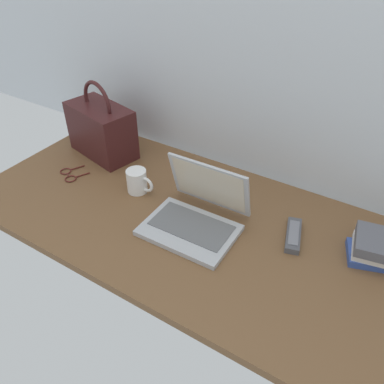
{
  "coord_description": "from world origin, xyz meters",
  "views": [
    {
      "loc": [
        0.58,
        -0.89,
        0.93
      ],
      "look_at": [
        0.03,
        0.0,
        0.15
      ],
      "focal_mm": 36.46,
      "sensor_mm": 36.0,
      "label": 1
    }
  ],
  "objects_px": {
    "remote_control_near": "(293,235)",
    "eyeglasses": "(69,175)",
    "coffee_mug": "(138,181)",
    "book_stack": "(381,250)",
    "laptop": "(196,214)",
    "handbag": "(101,129)"
  },
  "relations": [
    {
      "from": "remote_control_near",
      "to": "eyeglasses",
      "type": "xyz_separation_m",
      "value": [
        -0.91,
        -0.13,
        -0.01
      ]
    },
    {
      "from": "coffee_mug",
      "to": "remote_control_near",
      "type": "distance_m",
      "value": 0.61
    },
    {
      "from": "coffee_mug",
      "to": "book_stack",
      "type": "bearing_deg",
      "value": 7.46
    },
    {
      "from": "eyeglasses",
      "to": "remote_control_near",
      "type": "bearing_deg",
      "value": 8.32
    },
    {
      "from": "coffee_mug",
      "to": "eyeglasses",
      "type": "height_order",
      "value": "coffee_mug"
    },
    {
      "from": "book_stack",
      "to": "laptop",
      "type": "bearing_deg",
      "value": -164.35
    },
    {
      "from": "eyeglasses",
      "to": "laptop",
      "type": "bearing_deg",
      "value": 1.88
    },
    {
      "from": "laptop",
      "to": "handbag",
      "type": "relative_size",
      "value": 0.95
    },
    {
      "from": "coffee_mug",
      "to": "eyeglasses",
      "type": "relative_size",
      "value": 0.86
    },
    {
      "from": "eyeglasses",
      "to": "handbag",
      "type": "xyz_separation_m",
      "value": [
        0.0,
        0.21,
        0.11
      ]
    },
    {
      "from": "coffee_mug",
      "to": "handbag",
      "type": "relative_size",
      "value": 0.35
    },
    {
      "from": "book_stack",
      "to": "handbag",
      "type": "bearing_deg",
      "value": 178.3
    },
    {
      "from": "remote_control_near",
      "to": "eyeglasses",
      "type": "height_order",
      "value": "remote_control_near"
    },
    {
      "from": "laptop",
      "to": "handbag",
      "type": "distance_m",
      "value": 0.63
    },
    {
      "from": "coffee_mug",
      "to": "eyeglasses",
      "type": "distance_m",
      "value": 0.32
    },
    {
      "from": "laptop",
      "to": "remote_control_near",
      "type": "relative_size",
      "value": 1.88
    },
    {
      "from": "coffee_mug",
      "to": "remote_control_near",
      "type": "height_order",
      "value": "coffee_mug"
    },
    {
      "from": "remote_control_near",
      "to": "eyeglasses",
      "type": "bearing_deg",
      "value": -171.68
    },
    {
      "from": "laptop",
      "to": "book_stack",
      "type": "relative_size",
      "value": 1.47
    },
    {
      "from": "coffee_mug",
      "to": "book_stack",
      "type": "height_order",
      "value": "coffee_mug"
    },
    {
      "from": "coffee_mug",
      "to": "book_stack",
      "type": "distance_m",
      "value": 0.87
    },
    {
      "from": "remote_control_near",
      "to": "coffee_mug",
      "type": "bearing_deg",
      "value": -173.7
    }
  ]
}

